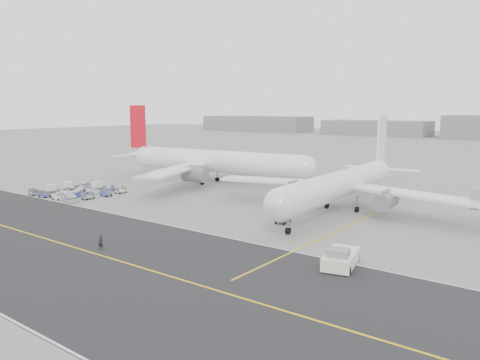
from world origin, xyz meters
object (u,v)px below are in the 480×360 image
Objects in this scene: airliner_a at (211,161)px; ground_crew_a at (101,242)px; airliner_b at (342,184)px; pushback_tug at (341,258)px.

ground_crew_a is at bearing -159.78° from airliner_a.
airliner_b is 31.08m from pushback_tug.
ground_crew_a is (-27.73, -12.50, -0.08)m from pushback_tug.
airliner_b is 43.27m from ground_crew_a.
airliner_b is 5.50× the size of pushback_tug.
airliner_b is 25.69× the size of ground_crew_a.
airliner_b is at bearing -109.33° from airliner_a.
pushback_tug is 4.67× the size of ground_crew_a.
airliner_a is 1.12× the size of airliner_b.
pushback_tug is (51.86, -37.53, -4.44)m from airliner_a.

